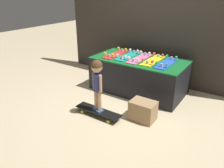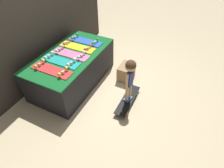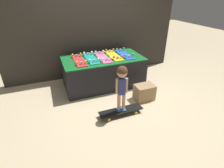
{
  "view_description": "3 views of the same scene",
  "coord_description": "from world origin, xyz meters",
  "px_view_note": "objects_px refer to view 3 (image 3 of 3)",
  "views": [
    {
      "loc": [
        1.74,
        -2.99,
        1.83
      ],
      "look_at": [
        -0.1,
        -0.25,
        0.38
      ],
      "focal_mm": 35.0,
      "sensor_mm": 36.0,
      "label": 1
    },
    {
      "loc": [
        -2.08,
        -1.33,
        2.36
      ],
      "look_at": [
        -0.08,
        -0.36,
        0.33
      ],
      "focal_mm": 28.0,
      "sensor_mm": 36.0,
      "label": 2
    },
    {
      "loc": [
        -1.11,
        -2.88,
        1.92
      ],
      "look_at": [
        -0.09,
        -0.26,
        0.4
      ],
      "focal_mm": 28.0,
      "sensor_mm": 36.0,
      "label": 3
    }
  ],
  "objects_px": {
    "skateboard_blue_on_rack": "(124,54)",
    "child": "(122,81)",
    "skateboard_yellow_on_rack": "(114,55)",
    "skateboard_red_on_rack": "(79,60)",
    "skateboard_teal_on_rack": "(91,58)",
    "skateboard_on_floor": "(121,111)",
    "storage_box": "(144,92)",
    "skateboard_pink_on_rack": "(103,57)"
  },
  "relations": [
    {
      "from": "skateboard_red_on_rack",
      "to": "child",
      "type": "relative_size",
      "value": 0.87
    },
    {
      "from": "skateboard_teal_on_rack",
      "to": "storage_box",
      "type": "distance_m",
      "value": 1.31
    },
    {
      "from": "skateboard_red_on_rack",
      "to": "skateboard_on_floor",
      "type": "bearing_deg",
      "value": -69.69
    },
    {
      "from": "skateboard_red_on_rack",
      "to": "skateboard_yellow_on_rack",
      "type": "height_order",
      "value": "same"
    },
    {
      "from": "skateboard_pink_on_rack",
      "to": "storage_box",
      "type": "xyz_separation_m",
      "value": [
        0.54,
        -0.88,
        -0.5
      ]
    },
    {
      "from": "skateboard_pink_on_rack",
      "to": "skateboard_blue_on_rack",
      "type": "distance_m",
      "value": 0.52
    },
    {
      "from": "child",
      "to": "skateboard_red_on_rack",
      "type": "bearing_deg",
      "value": 124.18
    },
    {
      "from": "skateboard_on_floor",
      "to": "storage_box",
      "type": "distance_m",
      "value": 0.69
    },
    {
      "from": "skateboard_pink_on_rack",
      "to": "skateboard_yellow_on_rack",
      "type": "height_order",
      "value": "same"
    },
    {
      "from": "skateboard_red_on_rack",
      "to": "skateboard_on_floor",
      "type": "distance_m",
      "value": 1.37
    },
    {
      "from": "skateboard_teal_on_rack",
      "to": "storage_box",
      "type": "relative_size",
      "value": 1.91
    },
    {
      "from": "skateboard_red_on_rack",
      "to": "skateboard_blue_on_rack",
      "type": "height_order",
      "value": "same"
    },
    {
      "from": "skateboard_blue_on_rack",
      "to": "storage_box",
      "type": "distance_m",
      "value": 1.03
    },
    {
      "from": "skateboard_on_floor",
      "to": "child",
      "type": "distance_m",
      "value": 0.59
    },
    {
      "from": "skateboard_on_floor",
      "to": "skateboard_blue_on_rack",
      "type": "bearing_deg",
      "value": 63.35
    },
    {
      "from": "skateboard_yellow_on_rack",
      "to": "child",
      "type": "height_order",
      "value": "child"
    },
    {
      "from": "child",
      "to": "storage_box",
      "type": "xyz_separation_m",
      "value": [
        0.63,
        0.29,
        -0.51
      ]
    },
    {
      "from": "child",
      "to": "storage_box",
      "type": "distance_m",
      "value": 0.86
    },
    {
      "from": "skateboard_on_floor",
      "to": "skateboard_red_on_rack",
      "type": "bearing_deg",
      "value": 110.31
    },
    {
      "from": "skateboard_teal_on_rack",
      "to": "skateboard_pink_on_rack",
      "type": "xyz_separation_m",
      "value": [
        0.26,
        -0.03,
        0.0
      ]
    },
    {
      "from": "child",
      "to": "storage_box",
      "type": "relative_size",
      "value": 2.21
    },
    {
      "from": "skateboard_teal_on_rack",
      "to": "skateboard_on_floor",
      "type": "height_order",
      "value": "skateboard_teal_on_rack"
    },
    {
      "from": "skateboard_red_on_rack",
      "to": "skateboard_blue_on_rack",
      "type": "bearing_deg",
      "value": 1.13
    },
    {
      "from": "skateboard_red_on_rack",
      "to": "skateboard_teal_on_rack",
      "type": "height_order",
      "value": "same"
    },
    {
      "from": "skateboard_yellow_on_rack",
      "to": "skateboard_on_floor",
      "type": "height_order",
      "value": "skateboard_yellow_on_rack"
    },
    {
      "from": "storage_box",
      "to": "skateboard_on_floor",
      "type": "bearing_deg",
      "value": -155.25
    },
    {
      "from": "skateboard_teal_on_rack",
      "to": "skateboard_blue_on_rack",
      "type": "height_order",
      "value": "same"
    },
    {
      "from": "skateboard_yellow_on_rack",
      "to": "skateboard_on_floor",
      "type": "xyz_separation_m",
      "value": [
        -0.34,
        -1.2,
        -0.58
      ]
    },
    {
      "from": "skateboard_blue_on_rack",
      "to": "child",
      "type": "bearing_deg",
      "value": -116.65
    },
    {
      "from": "skateboard_yellow_on_rack",
      "to": "skateboard_blue_on_rack",
      "type": "distance_m",
      "value": 0.26
    },
    {
      "from": "skateboard_yellow_on_rack",
      "to": "storage_box",
      "type": "relative_size",
      "value": 1.91
    },
    {
      "from": "skateboard_red_on_rack",
      "to": "skateboard_teal_on_rack",
      "type": "bearing_deg",
      "value": 5.97
    },
    {
      "from": "skateboard_on_floor",
      "to": "child",
      "type": "bearing_deg",
      "value": 0.0
    },
    {
      "from": "storage_box",
      "to": "skateboard_blue_on_rack",
      "type": "bearing_deg",
      "value": 91.8
    },
    {
      "from": "skateboard_on_floor",
      "to": "child",
      "type": "xyz_separation_m",
      "value": [
        0.0,
        0.0,
        0.59
      ]
    },
    {
      "from": "skateboard_red_on_rack",
      "to": "skateboard_pink_on_rack",
      "type": "distance_m",
      "value": 0.51
    },
    {
      "from": "skateboard_yellow_on_rack",
      "to": "skateboard_blue_on_rack",
      "type": "relative_size",
      "value": 1.0
    },
    {
      "from": "skateboard_teal_on_rack",
      "to": "skateboard_pink_on_rack",
      "type": "bearing_deg",
      "value": -5.56
    },
    {
      "from": "skateboard_teal_on_rack",
      "to": "skateboard_on_floor",
      "type": "bearing_deg",
      "value": -81.66
    },
    {
      "from": "skateboard_teal_on_rack",
      "to": "child",
      "type": "distance_m",
      "value": 1.21
    },
    {
      "from": "skateboard_pink_on_rack",
      "to": "storage_box",
      "type": "distance_m",
      "value": 1.15
    },
    {
      "from": "skateboard_teal_on_rack",
      "to": "storage_box",
      "type": "xyz_separation_m",
      "value": [
        0.8,
        -0.91,
        -0.5
      ]
    }
  ]
}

